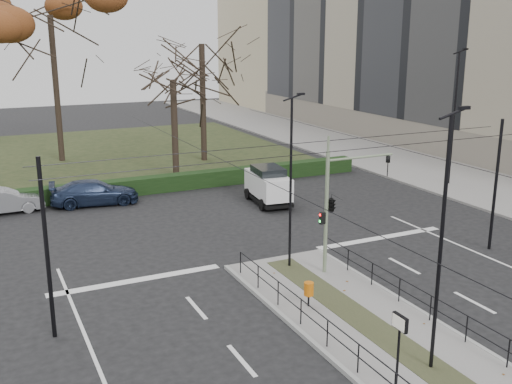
% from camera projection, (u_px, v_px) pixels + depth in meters
% --- Properties ---
extents(ground, '(140.00, 140.00, 0.00)m').
position_uv_depth(ground, '(337.00, 305.00, 21.81)').
color(ground, black).
rests_on(ground, ground).
extents(median_island, '(4.40, 15.00, 0.14)m').
position_uv_depth(median_island, '(378.00, 333.00, 19.61)').
color(median_island, slate).
rests_on(median_island, ground).
extents(sidewalk_east, '(8.00, 90.00, 0.14)m').
position_uv_depth(sidewalk_east, '(376.00, 155.00, 48.48)').
color(sidewalk_east, slate).
rests_on(sidewalk_east, ground).
extents(park, '(38.00, 26.00, 0.10)m').
position_uv_depth(park, '(50.00, 159.00, 47.22)').
color(park, black).
rests_on(park, ground).
extents(hedge, '(38.00, 1.00, 1.00)m').
position_uv_depth(hedge, '(79.00, 192.00, 35.41)').
color(hedge, black).
rests_on(hedge, ground).
extents(apartment_block, '(13.09, 52.10, 21.64)m').
position_uv_depth(apartment_block, '(462.00, 24.00, 51.72)').
color(apartment_block, '#C0AF8A').
rests_on(apartment_block, ground).
extents(median_railing, '(4.14, 13.24, 0.92)m').
position_uv_depth(median_railing, '(382.00, 309.00, 19.29)').
color(median_railing, black).
rests_on(median_railing, median_island).
extents(catenary, '(20.00, 34.00, 6.00)m').
position_uv_depth(catenary, '(316.00, 204.00, 22.35)').
color(catenary, black).
rests_on(catenary, ground).
extents(traffic_light, '(3.42, 1.96, 5.04)m').
position_uv_depth(traffic_light, '(333.00, 202.00, 23.89)').
color(traffic_light, gray).
rests_on(traffic_light, median_island).
extents(litter_bin, '(0.35, 0.35, 0.90)m').
position_uv_depth(litter_bin, '(309.00, 289.00, 21.26)').
color(litter_bin, black).
rests_on(litter_bin, median_island).
extents(info_panel, '(0.12, 0.56, 2.16)m').
position_uv_depth(info_panel, '(399.00, 331.00, 16.10)').
color(info_panel, black).
rests_on(info_panel, median_island).
extents(streetlamp_median_near, '(0.63, 0.13, 7.59)m').
position_uv_depth(streetlamp_median_near, '(442.00, 242.00, 16.51)').
color(streetlamp_median_near, black).
rests_on(streetlamp_median_near, median_island).
extents(streetlamp_median_far, '(0.60, 0.12, 7.20)m').
position_uv_depth(streetlamp_median_far, '(291.00, 181.00, 24.20)').
color(streetlamp_median_far, black).
rests_on(streetlamp_median_far, median_island).
extents(streetlamp_sidewalk, '(0.72, 0.15, 8.59)m').
position_uv_depth(streetlamp_sidewalk, '(454.00, 117.00, 37.99)').
color(streetlamp_sidewalk, black).
rests_on(streetlamp_sidewalk, sidewalk_east).
extents(parked_car_second, '(4.25, 1.58, 1.39)m').
position_uv_depth(parked_car_second, '(3.00, 201.00, 32.86)').
color(parked_car_second, '#96989D').
rests_on(parked_car_second, ground).
extents(parked_car_third, '(5.15, 2.59, 1.43)m').
position_uv_depth(parked_car_third, '(95.00, 192.00, 34.55)').
color(parked_car_third, '#1D2843').
rests_on(parked_car_third, ground).
extents(white_van, '(2.20, 4.12, 2.18)m').
position_uv_depth(white_van, '(268.00, 184.00, 34.66)').
color(white_van, white).
rests_on(white_van, ground).
extents(rust_tree, '(10.71, 10.71, 14.24)m').
position_uv_depth(rust_tree, '(50.00, 15.00, 43.60)').
color(rust_tree, black).
rests_on(rust_tree, park).
extents(bare_tree_center, '(7.53, 7.53, 11.68)m').
position_uv_depth(bare_tree_center, '(202.00, 53.00, 44.45)').
color(bare_tree_center, black).
rests_on(bare_tree_center, park).
extents(bare_tree_near, '(5.93, 5.93, 8.69)m').
position_uv_depth(bare_tree_near, '(173.00, 87.00, 39.94)').
color(bare_tree_near, black).
rests_on(bare_tree_near, park).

